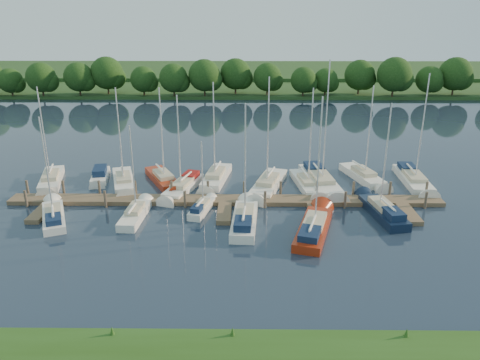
{
  "coord_description": "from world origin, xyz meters",
  "views": [
    {
      "loc": [
        1.76,
        -32.1,
        16.9
      ],
      "look_at": [
        1.34,
        8.0,
        2.2
      ],
      "focal_mm": 35.0,
      "sensor_mm": 36.0,
      "label": 1
    }
  ],
  "objects_px": {
    "motorboat": "(100,176)",
    "sailboat_s_2": "(202,208)",
    "dock": "(225,203)",
    "sailboat_n_5": "(216,179)",
    "sailboat_n_0": "(51,181)"
  },
  "relations": [
    {
      "from": "dock",
      "to": "sailboat_s_2",
      "type": "distance_m",
      "value": 2.5
    },
    {
      "from": "motorboat",
      "to": "sailboat_s_2",
      "type": "height_order",
      "value": "sailboat_s_2"
    },
    {
      "from": "dock",
      "to": "sailboat_n_5",
      "type": "relative_size",
      "value": 3.71
    },
    {
      "from": "sailboat_n_0",
      "to": "motorboat",
      "type": "relative_size",
      "value": 1.84
    },
    {
      "from": "sailboat_n_0",
      "to": "dock",
      "type": "bearing_deg",
      "value": 148.57
    },
    {
      "from": "sailboat_s_2",
      "to": "sailboat_n_0",
      "type": "bearing_deg",
      "value": 170.98
    },
    {
      "from": "dock",
      "to": "sailboat_n_5",
      "type": "bearing_deg",
      "value": 101.59
    },
    {
      "from": "motorboat",
      "to": "sailboat_n_0",
      "type": "bearing_deg",
      "value": 6.18
    },
    {
      "from": "dock",
      "to": "motorboat",
      "type": "xyz_separation_m",
      "value": [
        -13.46,
        6.73,
        0.13
      ]
    },
    {
      "from": "motorboat",
      "to": "sailboat_n_5",
      "type": "bearing_deg",
      "value": 166.78
    },
    {
      "from": "sailboat_s_2",
      "to": "motorboat",
      "type": "bearing_deg",
      "value": 158.33
    },
    {
      "from": "dock",
      "to": "sailboat_s_2",
      "type": "bearing_deg",
      "value": -143.53
    },
    {
      "from": "motorboat",
      "to": "sailboat_s_2",
      "type": "relative_size",
      "value": 0.85
    },
    {
      "from": "sailboat_n_5",
      "to": "motorboat",
      "type": "bearing_deg",
      "value": 6.1
    },
    {
      "from": "sailboat_s_2",
      "to": "sailboat_n_5",
      "type": "bearing_deg",
      "value": 98.35
    }
  ]
}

